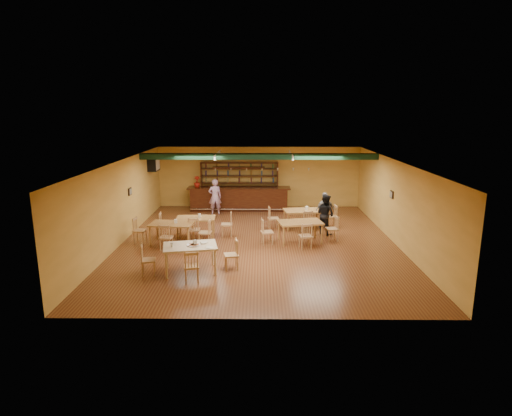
{
  "coord_description": "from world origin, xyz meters",
  "views": [
    {
      "loc": [
        0.07,
        -15.14,
        4.77
      ],
      "look_at": [
        -0.09,
        0.6,
        1.15
      ],
      "focal_mm": 29.94,
      "sensor_mm": 36.0,
      "label": 1
    }
  ],
  "objects_px": {
    "bar_counter": "(239,199)",
    "dining_table_c": "(172,233)",
    "patron_right_a": "(325,214)",
    "patron_bar": "(215,197)",
    "dining_table_d": "(300,232)",
    "dining_table_a": "(196,227)",
    "dining_table_b": "(303,219)",
    "near_table": "(190,259)"
  },
  "relations": [
    {
      "from": "dining_table_a",
      "to": "bar_counter",
      "type": "bearing_deg",
      "value": 69.18
    },
    {
      "from": "dining_table_d",
      "to": "bar_counter",
      "type": "bearing_deg",
      "value": 105.35
    },
    {
      "from": "dining_table_d",
      "to": "dining_table_a",
      "type": "bearing_deg",
      "value": 158.79
    },
    {
      "from": "bar_counter",
      "to": "dining_table_d",
      "type": "bearing_deg",
      "value": -64.23
    },
    {
      "from": "dining_table_a",
      "to": "dining_table_d",
      "type": "height_order",
      "value": "dining_table_d"
    },
    {
      "from": "bar_counter",
      "to": "patron_bar",
      "type": "height_order",
      "value": "patron_bar"
    },
    {
      "from": "dining_table_b",
      "to": "dining_table_c",
      "type": "relative_size",
      "value": 1.0
    },
    {
      "from": "dining_table_a",
      "to": "near_table",
      "type": "xyz_separation_m",
      "value": [
        0.39,
        -3.75,
        0.05
      ]
    },
    {
      "from": "bar_counter",
      "to": "dining_table_a",
      "type": "height_order",
      "value": "bar_counter"
    },
    {
      "from": "bar_counter",
      "to": "patron_bar",
      "type": "relative_size",
      "value": 2.99
    },
    {
      "from": "dining_table_d",
      "to": "dining_table_c",
      "type": "bearing_deg",
      "value": 172.1
    },
    {
      "from": "patron_right_a",
      "to": "patron_bar",
      "type": "bearing_deg",
      "value": 17.28
    },
    {
      "from": "dining_table_a",
      "to": "dining_table_d",
      "type": "relative_size",
      "value": 0.94
    },
    {
      "from": "dining_table_b",
      "to": "patron_bar",
      "type": "distance_m",
      "value": 4.58
    },
    {
      "from": "dining_table_d",
      "to": "near_table",
      "type": "bearing_deg",
      "value": -150.32
    },
    {
      "from": "dining_table_c",
      "to": "dining_table_d",
      "type": "relative_size",
      "value": 0.98
    },
    {
      "from": "dining_table_b",
      "to": "bar_counter",
      "type": "bearing_deg",
      "value": 122.92
    },
    {
      "from": "dining_table_c",
      "to": "patron_right_a",
      "type": "bearing_deg",
      "value": 18.55
    },
    {
      "from": "dining_table_a",
      "to": "patron_right_a",
      "type": "bearing_deg",
      "value": 1.63
    },
    {
      "from": "bar_counter",
      "to": "patron_bar",
      "type": "bearing_deg",
      "value": -142.66
    },
    {
      "from": "dining_table_c",
      "to": "near_table",
      "type": "bearing_deg",
      "value": -62.74
    },
    {
      "from": "dining_table_d",
      "to": "patron_right_a",
      "type": "xyz_separation_m",
      "value": [
        1.09,
        1.13,
        0.4
      ]
    },
    {
      "from": "dining_table_b",
      "to": "dining_table_d",
      "type": "height_order",
      "value": "dining_table_d"
    },
    {
      "from": "patron_right_a",
      "to": "dining_table_a",
      "type": "bearing_deg",
      "value": 56.16
    },
    {
      "from": "dining_table_a",
      "to": "dining_table_c",
      "type": "distance_m",
      "value": 1.2
    },
    {
      "from": "bar_counter",
      "to": "dining_table_d",
      "type": "distance_m",
      "value": 5.75
    },
    {
      "from": "dining_table_d",
      "to": "dining_table_b",
      "type": "bearing_deg",
      "value": 71.08
    },
    {
      "from": "dining_table_a",
      "to": "patron_bar",
      "type": "bearing_deg",
      "value": 81.47
    },
    {
      "from": "dining_table_d",
      "to": "near_table",
      "type": "relative_size",
      "value": 1.01
    },
    {
      "from": "dining_table_b",
      "to": "dining_table_a",
      "type": "bearing_deg",
      "value": -172.21
    },
    {
      "from": "bar_counter",
      "to": "dining_table_c",
      "type": "height_order",
      "value": "bar_counter"
    },
    {
      "from": "dining_table_b",
      "to": "near_table",
      "type": "distance_m",
      "value": 6.25
    },
    {
      "from": "dining_table_b",
      "to": "near_table",
      "type": "bearing_deg",
      "value": -135.72
    },
    {
      "from": "bar_counter",
      "to": "near_table",
      "type": "bearing_deg",
      "value": -97.4
    },
    {
      "from": "near_table",
      "to": "patron_bar",
      "type": "height_order",
      "value": "patron_bar"
    },
    {
      "from": "dining_table_a",
      "to": "dining_table_c",
      "type": "bearing_deg",
      "value": -129.74
    },
    {
      "from": "dining_table_b",
      "to": "dining_table_d",
      "type": "relative_size",
      "value": 0.98
    },
    {
      "from": "bar_counter",
      "to": "dining_table_d",
      "type": "xyz_separation_m",
      "value": [
        2.5,
        -5.18,
        -0.17
      ]
    },
    {
      "from": "dining_table_d",
      "to": "patron_right_a",
      "type": "distance_m",
      "value": 1.62
    },
    {
      "from": "near_table",
      "to": "patron_right_a",
      "type": "distance_m",
      "value": 6.23
    },
    {
      "from": "dining_table_d",
      "to": "patron_bar",
      "type": "distance_m",
      "value": 5.65
    },
    {
      "from": "dining_table_a",
      "to": "dining_table_d",
      "type": "bearing_deg",
      "value": -13.46
    }
  ]
}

